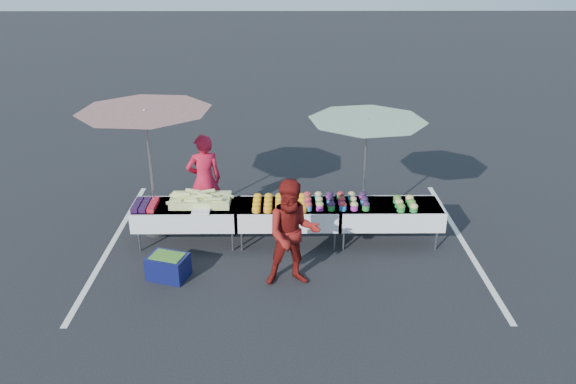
{
  "coord_description": "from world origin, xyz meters",
  "views": [
    {
      "loc": [
        -0.07,
        -9.01,
        4.95
      ],
      "look_at": [
        0.0,
        0.0,
        1.0
      ],
      "focal_mm": 35.0,
      "sensor_mm": 36.0,
      "label": 1
    }
  ],
  "objects_px": {
    "table_right": "(389,213)",
    "customer": "(293,234)",
    "table_center": "(288,213)",
    "umbrella_right": "(367,130)",
    "umbrella_left": "(146,121)",
    "storage_bin": "(168,266)",
    "vendor": "(204,180)",
    "table_left": "(187,214)"
  },
  "relations": [
    {
      "from": "storage_bin",
      "to": "customer",
      "type": "bearing_deg",
      "value": 12.88
    },
    {
      "from": "umbrella_left",
      "to": "storage_bin",
      "type": "xyz_separation_m",
      "value": [
        0.52,
        -1.57,
        -1.97
      ]
    },
    {
      "from": "table_left",
      "to": "table_center",
      "type": "bearing_deg",
      "value": 0.0
    },
    {
      "from": "table_right",
      "to": "umbrella_right",
      "type": "height_order",
      "value": "umbrella_right"
    },
    {
      "from": "table_center",
      "to": "vendor",
      "type": "bearing_deg",
      "value": 153.35
    },
    {
      "from": "table_left",
      "to": "umbrella_left",
      "type": "xyz_separation_m",
      "value": [
        -0.67,
        0.4,
        1.59
      ]
    },
    {
      "from": "customer",
      "to": "table_center",
      "type": "bearing_deg",
      "value": 87.28
    },
    {
      "from": "customer",
      "to": "umbrella_left",
      "type": "xyz_separation_m",
      "value": [
        -2.53,
        1.74,
        1.29
      ]
    },
    {
      "from": "customer",
      "to": "vendor",
      "type": "bearing_deg",
      "value": 122.18
    },
    {
      "from": "customer",
      "to": "umbrella_right",
      "type": "xyz_separation_m",
      "value": [
        1.34,
        1.87,
        1.09
      ]
    },
    {
      "from": "table_left",
      "to": "storage_bin",
      "type": "height_order",
      "value": "table_left"
    },
    {
      "from": "customer",
      "to": "storage_bin",
      "type": "relative_size",
      "value": 2.45
    },
    {
      "from": "vendor",
      "to": "umbrella_left",
      "type": "xyz_separation_m",
      "value": [
        -0.89,
        -0.39,
        1.27
      ]
    },
    {
      "from": "table_left",
      "to": "umbrella_right",
      "type": "relative_size",
      "value": 0.74
    },
    {
      "from": "vendor",
      "to": "customer",
      "type": "bearing_deg",
      "value": 109.02
    },
    {
      "from": "umbrella_left",
      "to": "umbrella_right",
      "type": "height_order",
      "value": "umbrella_left"
    },
    {
      "from": "table_center",
      "to": "storage_bin",
      "type": "xyz_separation_m",
      "value": [
        -1.95,
        -1.17,
        -0.38
      ]
    },
    {
      "from": "table_center",
      "to": "customer",
      "type": "height_order",
      "value": "customer"
    },
    {
      "from": "table_right",
      "to": "umbrella_left",
      "type": "bearing_deg",
      "value": 174.64
    },
    {
      "from": "customer",
      "to": "umbrella_right",
      "type": "height_order",
      "value": "umbrella_right"
    },
    {
      "from": "customer",
      "to": "umbrella_left",
      "type": "bearing_deg",
      "value": 140.11
    },
    {
      "from": "table_right",
      "to": "umbrella_left",
      "type": "height_order",
      "value": "umbrella_left"
    },
    {
      "from": "table_left",
      "to": "customer",
      "type": "bearing_deg",
      "value": -35.65
    },
    {
      "from": "umbrella_left",
      "to": "umbrella_right",
      "type": "xyz_separation_m",
      "value": [
        3.87,
        0.13,
        -0.2
      ]
    },
    {
      "from": "table_center",
      "to": "table_right",
      "type": "relative_size",
      "value": 1.0
    },
    {
      "from": "vendor",
      "to": "umbrella_right",
      "type": "height_order",
      "value": "umbrella_right"
    },
    {
      "from": "vendor",
      "to": "storage_bin",
      "type": "xyz_separation_m",
      "value": [
        -0.38,
        -1.96,
        -0.69
      ]
    },
    {
      "from": "storage_bin",
      "to": "table_left",
      "type": "bearing_deg",
      "value": 100.35
    },
    {
      "from": "table_center",
      "to": "umbrella_right",
      "type": "bearing_deg",
      "value": 20.78
    },
    {
      "from": "table_center",
      "to": "umbrella_right",
      "type": "height_order",
      "value": "umbrella_right"
    },
    {
      "from": "table_left",
      "to": "storage_bin",
      "type": "distance_m",
      "value": 1.24
    },
    {
      "from": "table_right",
      "to": "customer",
      "type": "xyz_separation_m",
      "value": [
        -1.74,
        -1.34,
        0.3
      ]
    },
    {
      "from": "table_left",
      "to": "storage_bin",
      "type": "relative_size",
      "value": 2.58
    },
    {
      "from": "table_center",
      "to": "storage_bin",
      "type": "distance_m",
      "value": 2.3
    },
    {
      "from": "vendor",
      "to": "umbrella_left",
      "type": "height_order",
      "value": "umbrella_left"
    },
    {
      "from": "vendor",
      "to": "umbrella_left",
      "type": "distance_m",
      "value": 1.6
    },
    {
      "from": "storage_bin",
      "to": "umbrella_left",
      "type": "bearing_deg",
      "value": 125.87
    },
    {
      "from": "table_center",
      "to": "customer",
      "type": "distance_m",
      "value": 1.37
    },
    {
      "from": "storage_bin",
      "to": "table_center",
      "type": "bearing_deg",
      "value": 48.58
    },
    {
      "from": "customer",
      "to": "storage_bin",
      "type": "xyz_separation_m",
      "value": [
        -2.01,
        0.17,
        -0.68
      ]
    },
    {
      "from": "umbrella_left",
      "to": "table_left",
      "type": "bearing_deg",
      "value": -31.01
    },
    {
      "from": "table_left",
      "to": "umbrella_left",
      "type": "bearing_deg",
      "value": 148.99
    }
  ]
}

